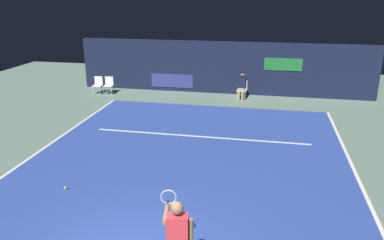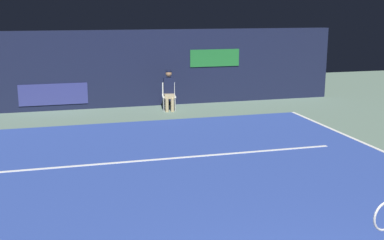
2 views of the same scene
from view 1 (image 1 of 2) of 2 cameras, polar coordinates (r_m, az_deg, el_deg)
The scene contains 11 objects.
ground_plane at distance 11.70m, azimuth -0.63°, elevation -6.21°, with size 29.58×29.58×0.00m, color slate.
court_surface at distance 11.70m, azimuth -0.63°, elevation -6.18°, with size 9.87×11.91×0.01m, color #2D479E.
line_sideline_left at distance 11.79m, azimuth 23.49°, elevation -7.61°, with size 0.10×11.91×0.01m, color white.
line_sideline_right at distance 13.50m, azimuth -21.40°, elevation -4.00°, with size 0.10×11.91×0.01m, color white.
line_service at distance 13.58m, azimuth 1.19°, elevation -2.50°, with size 7.69×0.10×0.01m, color white.
back_wall at distance 19.29m, azimuth 4.59°, elevation 7.84°, with size 14.78×0.33×2.60m.
tennis_player at distance 6.69m, azimuth -2.22°, elevation -17.54°, with size 0.75×0.93×1.73m.
line_judge_on_chair at distance 18.27m, azimuth 7.53°, elevation 5.16°, with size 0.49×0.57×1.32m.
courtside_chair_near at distance 19.77m, azimuth -13.97°, elevation 5.25°, with size 0.46×0.43×0.88m.
courtside_chair_far at distance 19.61m, azimuth -12.42°, elevation 5.26°, with size 0.47×0.45×0.88m.
tennis_ball at distance 10.67m, azimuth -18.52°, elevation -9.63°, with size 0.07×0.07×0.07m, color #CCE033.
Camera 1 is at (2.21, -5.42, 4.95)m, focal length 35.46 mm.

